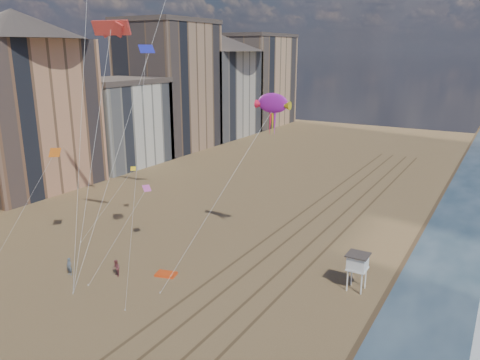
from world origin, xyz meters
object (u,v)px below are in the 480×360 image
at_px(lifeguard_stand, 358,262).
at_px(kite_flyer_b, 116,268).
at_px(grounded_kite, 166,274).
at_px(kite_flyer_a, 69,266).
at_px(show_kite, 273,104).

bearing_deg(lifeguard_stand, kite_flyer_b, -156.25).
height_order(grounded_kite, kite_flyer_a, kite_flyer_a).
height_order(lifeguard_stand, show_kite, show_kite).
xyz_separation_m(grounded_kite, kite_flyer_b, (-4.20, -2.72, 0.78)).
height_order(lifeguard_stand, kite_flyer_a, lifeguard_stand).
distance_m(grounded_kite, kite_flyer_a, 9.94).
xyz_separation_m(grounded_kite, kite_flyer_a, (-8.62, -4.88, 0.80)).
bearing_deg(lifeguard_stand, grounded_kite, -158.67).
bearing_deg(kite_flyer_a, kite_flyer_b, 24.26).
distance_m(show_kite, kite_flyer_a, 26.74).
xyz_separation_m(show_kite, kite_flyer_b, (-11.18, -12.49, -16.06)).
xyz_separation_m(kite_flyer_a, kite_flyer_b, (4.42, 2.16, -0.02)).
bearing_deg(kite_flyer_b, show_kite, 78.28).
relative_size(lifeguard_stand, kite_flyer_b, 2.06).
bearing_deg(show_kite, kite_flyer_b, -131.81).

